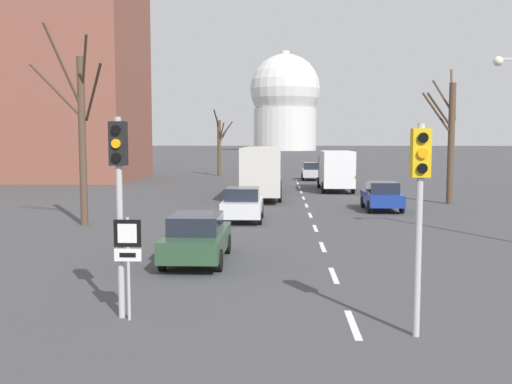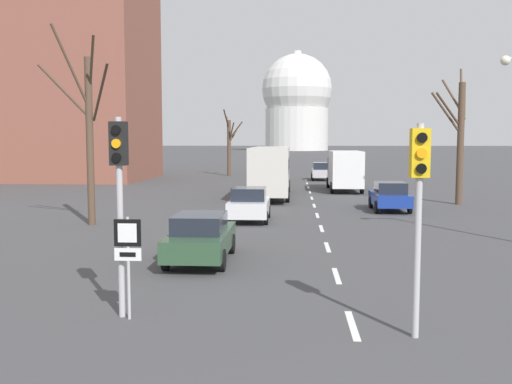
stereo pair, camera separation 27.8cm
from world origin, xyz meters
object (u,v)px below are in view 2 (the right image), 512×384
object	(u,v)px
sedan_mid_centre	(201,237)
delivery_truck	(345,169)
sedan_far_left	(337,165)
sedan_near_right	(390,196)
traffic_signal_near_left	(119,178)
sedan_far_right	(266,177)
sedan_distant_centre	(320,171)
route_sign_post	(128,250)
city_bus	(271,168)
sedan_near_left	(249,204)
traffic_signal_centre_tall	(419,189)

from	to	relation	value
sedan_mid_centre	delivery_truck	world-z (taller)	delivery_truck
sedan_far_left	sedan_near_right	bearing A→B (deg)	-90.17
traffic_signal_near_left	sedan_mid_centre	distance (m)	6.41
sedan_far_right	sedan_distant_centre	bearing A→B (deg)	58.78
sedan_mid_centre	sedan_far_left	xyz separation A→B (m)	(8.56, 54.47, -0.01)
traffic_signal_near_left	route_sign_post	distance (m)	1.61
traffic_signal_near_left	city_bus	bearing A→B (deg)	85.20
sedan_near_right	city_bus	world-z (taller)	city_bus
sedan_far_right	delivery_truck	distance (m)	7.45
traffic_signal_near_left	sedan_distant_centre	size ratio (longest dim) A/B	1.11
sedan_near_left	delivery_truck	world-z (taller)	delivery_truck
sedan_near_left	sedan_mid_centre	bearing A→B (deg)	-95.19
traffic_signal_centre_tall	delivery_truck	world-z (taller)	traffic_signal_centre_tall
sedan_far_right	sedan_far_left	bearing A→B (deg)	71.91
sedan_mid_centre	sedan_far_right	world-z (taller)	sedan_mid_centre
city_bus	sedan_mid_centre	bearing A→B (deg)	-93.91
route_sign_post	sedan_mid_centre	world-z (taller)	route_sign_post
sedan_near_left	sedan_far_right	size ratio (longest dim) A/B	0.89
traffic_signal_centre_tall	sedan_far_left	size ratio (longest dim) A/B	0.95
sedan_near_right	sedan_mid_centre	bearing A→B (deg)	-121.08
sedan_far_right	sedan_near_right	bearing A→B (deg)	-64.69
route_sign_post	delivery_truck	distance (m)	33.55
route_sign_post	sedan_distant_centre	size ratio (longest dim) A/B	0.57
sedan_distant_centre	delivery_truck	size ratio (longest dim) A/B	0.56
sedan_near_right	sedan_distant_centre	size ratio (longest dim) A/B	0.97
sedan_near_left	traffic_signal_centre_tall	bearing A→B (deg)	-74.18
traffic_signal_centre_tall	city_bus	bearing A→B (deg)	98.13
sedan_mid_centre	sedan_distant_centre	xyz separation A→B (m)	(5.69, 38.64, 0.07)
traffic_signal_centre_tall	city_bus	distance (m)	28.50
sedan_mid_centre	sedan_distant_centre	world-z (taller)	sedan_distant_centre
city_bus	traffic_signal_near_left	bearing A→B (deg)	-94.80
route_sign_post	sedan_near_left	xyz separation A→B (m)	(1.48, 15.55, -0.72)
sedan_near_right	city_bus	xyz separation A→B (m)	(-6.98, 7.33, 1.21)
traffic_signal_centre_tall	city_bus	world-z (taller)	traffic_signal_centre_tall
city_bus	delivery_truck	distance (m)	7.65
sedan_near_left	city_bus	size ratio (longest dim) A/B	0.36
traffic_signal_centre_tall	delivery_truck	bearing A→B (deg)	87.37
route_sign_post	sedan_near_left	size ratio (longest dim) A/B	0.59
traffic_signal_near_left	city_bus	distance (m)	27.37
traffic_signal_centre_tall	sedan_far_right	bearing A→B (deg)	97.33
route_sign_post	sedan_near_right	distance (m)	22.06
route_sign_post	sedan_mid_centre	distance (m)	6.17
sedan_far_right	sedan_distant_centre	xyz separation A→B (m)	(5.00, 8.25, 0.09)
route_sign_post	sedan_far_left	size ratio (longest dim) A/B	0.50
sedan_near_left	sedan_far_left	world-z (taller)	sedan_near_left
city_bus	sedan_distant_centre	bearing A→B (deg)	76.25
sedan_near_left	sedan_mid_centre	xyz separation A→B (m)	(-0.86, -9.45, -0.02)
sedan_far_left	city_bus	size ratio (longest dim) A/B	0.42
route_sign_post	traffic_signal_near_left	bearing A→B (deg)	140.24
sedan_near_left	route_sign_post	bearing A→B (deg)	-95.42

